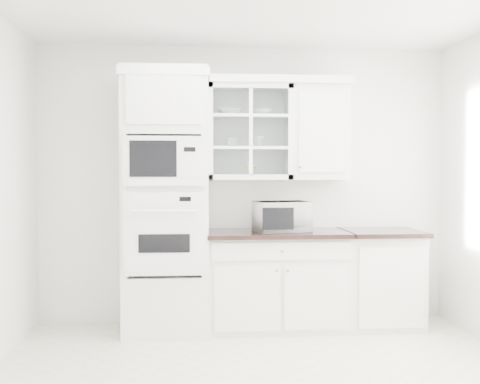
{
  "coord_description": "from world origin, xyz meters",
  "views": [
    {
      "loc": [
        -0.45,
        -3.52,
        1.46
      ],
      "look_at": [
        -0.1,
        1.05,
        1.3
      ],
      "focal_mm": 40.0,
      "sensor_mm": 36.0,
      "label": 1
    }
  ],
  "objects": [
    {
      "name": "bowl_a",
      "position": [
        -0.16,
        1.57,
        2.04
      ],
      "size": [
        0.24,
        0.24,
        0.06
      ],
      "primitive_type": "imported",
      "rotation": [
        0.0,
        0.0,
        -0.0
      ],
      "color": "white",
      "rests_on": "upper_cabinet_glass"
    },
    {
      "name": "oven_column",
      "position": [
        -0.75,
        1.42,
        1.2
      ],
      "size": [
        0.76,
        0.68,
        2.4
      ],
      "color": "white",
      "rests_on": "ground"
    },
    {
      "name": "cup_b",
      "position": [
        0.12,
        1.58,
        1.76
      ],
      "size": [
        0.14,
        0.14,
        0.1
      ],
      "primitive_type": "imported",
      "rotation": [
        0.0,
        0.0,
        -0.33
      ],
      "color": "white",
      "rests_on": "upper_cabinet_glass"
    },
    {
      "name": "room_shell",
      "position": [
        0.0,
        0.43,
        1.78
      ],
      "size": [
        4.0,
        3.5,
        2.7
      ],
      "color": "white",
      "rests_on": "ground"
    },
    {
      "name": "bowl_b",
      "position": [
        0.16,
        1.59,
        2.04
      ],
      "size": [
        0.25,
        0.25,
        0.06
      ],
      "primitive_type": "imported",
      "rotation": [
        0.0,
        0.0,
        -0.26
      ],
      "color": "white",
      "rests_on": "upper_cabinet_glass"
    },
    {
      "name": "countertop_microwave",
      "position": [
        0.31,
        1.4,
        1.06
      ],
      "size": [
        0.56,
        0.49,
        0.28
      ],
      "primitive_type": "imported",
      "rotation": [
        0.0,
        0.0,
        3.36
      ],
      "color": "white",
      "rests_on": "base_cabinet_run"
    },
    {
      "name": "crown_molding",
      "position": [
        -0.07,
        1.56,
        2.33
      ],
      "size": [
        2.14,
        0.38,
        0.07
      ],
      "primitive_type": "cube",
      "color": "white",
      "rests_on": "room_shell"
    },
    {
      "name": "upper_cabinet_solid",
      "position": [
        0.71,
        1.58,
        1.85
      ],
      "size": [
        0.55,
        0.33,
        0.9
      ],
      "primitive_type": "cube",
      "color": "white",
      "rests_on": "room_shell"
    },
    {
      "name": "extra_base_cabinet",
      "position": [
        1.28,
        1.45,
        0.46
      ],
      "size": [
        0.72,
        0.67,
        0.92
      ],
      "color": "white",
      "rests_on": "ground"
    },
    {
      "name": "base_cabinet_run",
      "position": [
        0.28,
        1.45,
        0.46
      ],
      "size": [
        1.32,
        0.67,
        0.92
      ],
      "color": "white",
      "rests_on": "ground"
    },
    {
      "name": "upper_cabinet_glass",
      "position": [
        0.03,
        1.58,
        1.85
      ],
      "size": [
        0.8,
        0.33,
        0.9
      ],
      "color": "white",
      "rests_on": "room_shell"
    },
    {
      "name": "cup_a",
      "position": [
        -0.14,
        1.59,
        1.75
      ],
      "size": [
        0.12,
        0.12,
        0.09
      ],
      "primitive_type": "imported",
      "rotation": [
        0.0,
        0.0,
        0.1
      ],
      "color": "white",
      "rests_on": "upper_cabinet_glass"
    }
  ]
}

